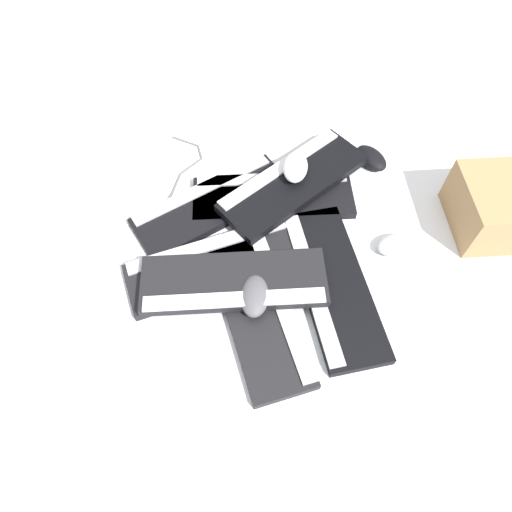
# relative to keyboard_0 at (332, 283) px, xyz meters

# --- Properties ---
(ground_plane) EXTENTS (3.20, 3.20, 0.00)m
(ground_plane) POSITION_rel_keyboard_0_xyz_m (-0.19, 0.02, -0.01)
(ground_plane) COLOR silver
(keyboard_0) EXTENTS (0.33, 0.46, 0.03)m
(keyboard_0) POSITION_rel_keyboard_0_xyz_m (0.00, 0.00, 0.00)
(keyboard_0) COLOR black
(keyboard_0) RESTS_ON ground
(keyboard_1) EXTENTS (0.46, 0.27, 0.03)m
(keyboard_1) POSITION_rel_keyboard_0_xyz_m (-0.20, 0.23, 0.00)
(keyboard_1) COLOR black
(keyboard_1) RESTS_ON ground
(keyboard_2) EXTENTS (0.41, 0.42, 0.03)m
(keyboard_2) POSITION_rel_keyboard_0_xyz_m (-0.36, 0.16, 0.00)
(keyboard_2) COLOR black
(keyboard_2) RESTS_ON ground
(keyboard_3) EXTENTS (0.45, 0.37, 0.03)m
(keyboard_3) POSITION_rel_keyboard_0_xyz_m (-0.29, -0.02, 0.00)
(keyboard_3) COLOR black
(keyboard_3) RESTS_ON ground
(keyboard_4) EXTENTS (0.36, 0.45, 0.03)m
(keyboard_4) POSITION_rel_keyboard_0_xyz_m (-0.16, -0.11, 0.00)
(keyboard_4) COLOR black
(keyboard_4) RESTS_ON ground
(keyboard_5) EXTENTS (0.46, 0.28, 0.03)m
(keyboard_5) POSITION_rel_keyboard_0_xyz_m (-0.23, -0.07, 0.03)
(keyboard_5) COLOR black
(keyboard_5) RESTS_ON keyboard_3
(keyboard_6) EXTENTS (0.37, 0.45, 0.03)m
(keyboard_6) POSITION_rel_keyboard_0_xyz_m (-0.16, 0.27, 0.03)
(keyboard_6) COLOR black
(keyboard_6) RESTS_ON keyboard_1
(mouse_0) EXTENTS (0.13, 0.11, 0.04)m
(mouse_0) POSITION_rel_keyboard_0_xyz_m (0.14, 0.15, 0.01)
(mouse_0) COLOR #B7B7BC
(mouse_0) RESTS_ON ground
(mouse_1) EXTENTS (0.13, 0.12, 0.04)m
(mouse_1) POSITION_rel_keyboard_0_xyz_m (0.04, 0.44, 0.01)
(mouse_1) COLOR black
(mouse_1) RESTS_ON ground
(mouse_2) EXTENTS (0.09, 0.12, 0.04)m
(mouse_2) POSITION_rel_keyboard_0_xyz_m (-0.17, -0.10, 0.04)
(mouse_2) COLOR #4C4C51
(mouse_2) RESTS_ON keyboard_4
(mouse_3) EXTENTS (0.08, 0.12, 0.04)m
(mouse_3) POSITION_rel_keyboard_0_xyz_m (-0.16, 0.29, 0.07)
(mouse_3) COLOR silver
(mouse_3) RESTS_ON keyboard_6
(cable_0) EXTENTS (0.12, 0.38, 0.01)m
(cable_0) POSITION_rel_keyboard_0_xyz_m (-0.49, 0.24, -0.01)
(cable_0) COLOR #59595B
(cable_0) RESTS_ON ground
(cardboard_box) EXTENTS (0.27, 0.27, 0.14)m
(cardboard_box) POSITION_rel_keyboard_0_xyz_m (0.38, 0.29, 0.06)
(cardboard_box) COLOR #9E774C
(cardboard_box) RESTS_ON ground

